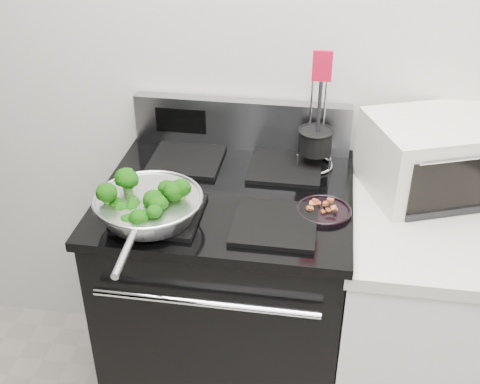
% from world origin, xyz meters
% --- Properties ---
extents(back_wall, '(4.00, 0.02, 2.70)m').
position_xyz_m(back_wall, '(0.00, 1.75, 1.35)').
color(back_wall, silver).
rests_on(back_wall, ground).
extents(gas_range, '(0.79, 0.69, 1.13)m').
position_xyz_m(gas_range, '(-0.30, 1.41, 0.49)').
color(gas_range, black).
rests_on(gas_range, floor).
extents(counter, '(0.62, 0.68, 0.92)m').
position_xyz_m(counter, '(0.39, 1.41, 0.46)').
color(counter, white).
rests_on(counter, floor).
extents(skillet, '(0.32, 0.50, 0.07)m').
position_xyz_m(skillet, '(-0.49, 1.21, 1.00)').
color(skillet, silver).
rests_on(skillet, gas_range).
extents(broccoli_pile, '(0.25, 0.25, 0.09)m').
position_xyz_m(broccoli_pile, '(-0.49, 1.21, 1.02)').
color(broccoli_pile, black).
rests_on(broccoli_pile, skillet).
extents(bacon_plate, '(0.16, 0.16, 0.04)m').
position_xyz_m(bacon_plate, '(0.01, 1.33, 0.97)').
color(bacon_plate, black).
rests_on(bacon_plate, gas_range).
extents(utensil_holder, '(0.13, 0.13, 0.41)m').
position_xyz_m(utensil_holder, '(-0.04, 1.61, 1.02)').
color(utensil_holder, silver).
rests_on(utensil_holder, gas_range).
extents(toaster_oven, '(0.51, 0.45, 0.24)m').
position_xyz_m(toaster_oven, '(0.35, 1.57, 1.04)').
color(toaster_oven, beige).
rests_on(toaster_oven, counter).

